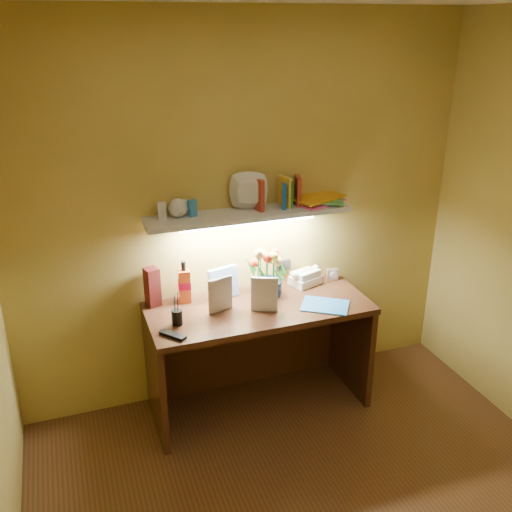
{
  "coord_description": "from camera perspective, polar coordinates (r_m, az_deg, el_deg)",
  "views": [
    {
      "loc": [
        -1.09,
        -1.8,
        2.41
      ],
      "look_at": [
        0.03,
        1.35,
        1.02
      ],
      "focal_mm": 40.0,
      "sensor_mm": 36.0,
      "label": 1
    }
  ],
  "objects": [
    {
      "name": "pen_cup",
      "position": [
        3.38,
        -7.93,
        -5.6
      ],
      "size": [
        0.08,
        0.08,
        0.16
      ],
      "primitive_type": "cylinder",
      "rotation": [
        0.0,
        0.0,
        -0.22
      ],
      "color": "black",
      "rests_on": "desk"
    },
    {
      "name": "blue_folder",
      "position": [
        3.61,
        6.93,
        -4.93
      ],
      "size": [
        0.36,
        0.34,
        0.01
      ],
      "primitive_type": "cube",
      "rotation": [
        0.0,
        0.0,
        -0.59
      ],
      "color": "#2F84CE",
      "rests_on": "desk"
    },
    {
      "name": "art_card",
      "position": [
        3.66,
        -3.27,
        -2.7
      ],
      "size": [
        0.21,
        0.09,
        0.2
      ],
      "primitive_type": null,
      "rotation": [
        0.0,
        0.0,
        0.26
      ],
      "color": "white",
      "rests_on": "desk"
    },
    {
      "name": "desk_book_b",
      "position": [
        3.48,
        -0.54,
        -3.81
      ],
      "size": [
        0.16,
        0.09,
        0.23
      ],
      "primitive_type": "imported",
      "rotation": [
        0.0,
        0.0,
        -0.44
      ],
      "color": "silver",
      "rests_on": "desk"
    },
    {
      "name": "wall_shelf",
      "position": [
        3.54,
        -0.09,
        4.84
      ],
      "size": [
        1.32,
        0.37,
        0.23
      ],
      "color": "silver",
      "rests_on": "ground"
    },
    {
      "name": "flower_bouquet",
      "position": [
        3.67,
        1.1,
        -1.43
      ],
      "size": [
        0.25,
        0.25,
        0.34
      ],
      "primitive_type": null,
      "rotation": [
        0.0,
        0.0,
        0.16
      ],
      "color": "#071737",
      "rests_on": "desk"
    },
    {
      "name": "desk",
      "position": [
        3.78,
        0.28,
        -10.02
      ],
      "size": [
        1.4,
        0.6,
        0.75
      ],
      "primitive_type": "cube",
      "color": "#331A0E",
      "rests_on": "ground"
    },
    {
      "name": "telephone",
      "position": [
        3.87,
        4.97,
        -2.02
      ],
      "size": [
        0.23,
        0.2,
        0.12
      ],
      "primitive_type": null,
      "rotation": [
        0.0,
        0.0,
        0.33
      ],
      "color": "white",
      "rests_on": "desk"
    },
    {
      "name": "whisky_bottle",
      "position": [
        3.62,
        -7.19,
        -2.57
      ],
      "size": [
        0.08,
        0.08,
        0.27
      ],
      "primitive_type": null,
      "rotation": [
        0.0,
        0.0,
        -0.12
      ],
      "color": "#B94016",
      "rests_on": "desk"
    },
    {
      "name": "desk_book_a",
      "position": [
        3.45,
        -4.78,
        -4.2
      ],
      "size": [
        0.17,
        0.05,
        0.22
      ],
      "primitive_type": "imported",
      "rotation": [
        0.0,
        0.0,
        0.2
      ],
      "color": "beige",
      "rests_on": "desk"
    },
    {
      "name": "tv_remote",
      "position": [
        3.29,
        -8.34,
        -7.82
      ],
      "size": [
        0.14,
        0.16,
        0.02
      ],
      "primitive_type": "cube",
      "rotation": [
        0.0,
        0.0,
        0.69
      ],
      "color": "black",
      "rests_on": "desk"
    },
    {
      "name": "whisky_box",
      "position": [
        3.6,
        -10.32,
        -3.07
      ],
      "size": [
        0.1,
        0.1,
        0.25
      ],
      "primitive_type": "cube",
      "rotation": [
        0.0,
        0.0,
        0.29
      ],
      "color": "#591814",
      "rests_on": "desk"
    },
    {
      "name": "desk_clock",
      "position": [
        3.97,
        7.66,
        -1.81
      ],
      "size": [
        0.08,
        0.05,
        0.08
      ],
      "primitive_type": "cube",
      "rotation": [
        0.0,
        0.0,
        -0.19
      ],
      "color": "silver",
      "rests_on": "desk"
    }
  ]
}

